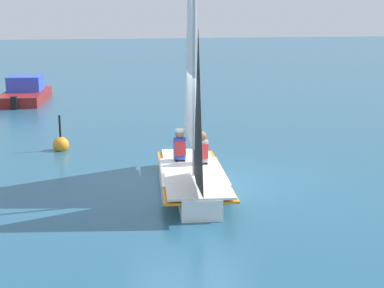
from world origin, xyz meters
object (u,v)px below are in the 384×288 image
Objects in this scene: sailor_helm at (202,154)px; sailor_crew at (180,151)px; motorboat_distant at (25,93)px; sailboat_main at (192,150)px; buoy_marker at (61,144)px.

sailor_helm is 0.58m from sailor_crew.
sailboat_main is at bearing -156.79° from motorboat_distant.
sailor_crew is at bearing -166.49° from sailboat_main.
motorboat_distant is 10.95m from buoy_marker.
sailor_helm reaches higher than buoy_marker.
buoy_marker is (10.95, 0.29, -0.23)m from motorboat_distant.
sailor_helm is at bearing -154.99° from motorboat_distant.
buoy_marker is at bearing -133.71° from sailor_crew.
motorboat_distant is at bearing -154.65° from sailor_crew.
motorboat_distant is (-14.80, -2.59, -0.23)m from sailor_crew.
sailboat_main is 0.66m from sailor_helm.
sailor_helm is 0.23× the size of motorboat_distant.
buoy_marker is at bearing -132.44° from sailor_helm.
sailor_crew is (-0.43, -0.39, 0.01)m from sailor_helm.
sailboat_main is at bearing 25.64° from buoy_marker.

